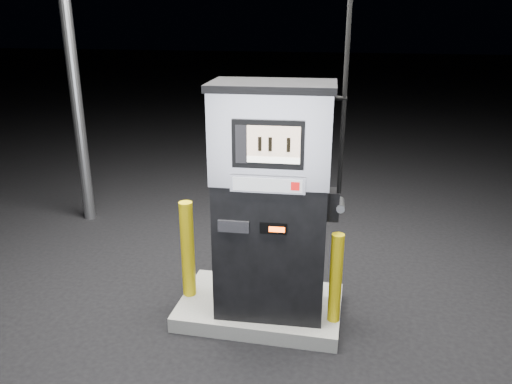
# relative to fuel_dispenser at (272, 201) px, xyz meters

# --- Properties ---
(ground) EXTENTS (80.00, 80.00, 0.00)m
(ground) POSITION_rel_fuel_dispenser_xyz_m (-0.13, 0.10, -1.27)
(ground) COLOR black
(ground) RESTS_ON ground
(pump_island) EXTENTS (1.60, 1.00, 0.15)m
(pump_island) POSITION_rel_fuel_dispenser_xyz_m (-0.13, 0.10, -1.20)
(pump_island) COLOR slate
(pump_island) RESTS_ON ground
(fuel_dispenser) EXTENTS (1.22, 0.71, 4.53)m
(fuel_dispenser) POSITION_rel_fuel_dispenser_xyz_m (0.00, 0.00, 0.00)
(fuel_dispenser) COLOR black
(fuel_dispenser) RESTS_ON pump_island
(bollard_left) EXTENTS (0.16, 0.16, 1.01)m
(bollard_left) POSITION_rel_fuel_dispenser_xyz_m (-0.87, 0.09, -0.62)
(bollard_left) COLOR gold
(bollard_left) RESTS_ON pump_island
(bollard_right) EXTENTS (0.12, 0.12, 0.88)m
(bollard_right) POSITION_rel_fuel_dispenser_xyz_m (0.61, -0.08, -0.68)
(bollard_right) COLOR gold
(bollard_right) RESTS_ON pump_island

